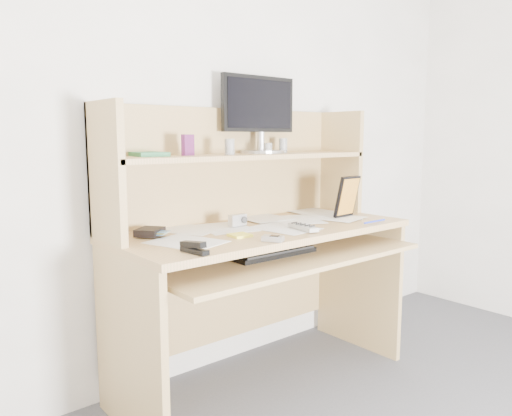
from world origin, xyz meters
TOP-DOWN VIEW (x-y plane):
  - back_wall at (0.00, 1.80)m, footprint 3.60×0.04m
  - desk at (0.00, 1.56)m, footprint 1.40×0.70m
  - paper_clutter at (0.00, 1.48)m, footprint 1.32×0.54m
  - keyboard at (-0.06, 1.36)m, footprint 0.41×0.15m
  - tv_remote at (0.08, 1.31)m, footprint 0.08×0.18m
  - flip_phone at (-0.18, 1.22)m, footprint 0.08×0.10m
  - stapler at (-0.53, 1.25)m, footprint 0.05×0.13m
  - wallet at (-0.51, 1.62)m, footprint 0.15×0.15m
  - sticky_note_pad at (-0.22, 1.39)m, footprint 0.09×0.09m
  - digital_camera at (-0.09, 1.57)m, footprint 0.09×0.04m
  - game_case at (0.49, 1.41)m, footprint 0.15×0.03m
  - blue_pen at (0.47, 1.22)m, footprint 0.16×0.01m
  - card_box at (-0.30, 1.64)m, footprint 0.07×0.04m
  - shelf_book at (-0.47, 1.68)m, footprint 0.15×0.19m
  - chip_stack_a at (-0.29, 1.67)m, footprint 0.04×0.04m
  - chip_stack_b at (-0.11, 1.59)m, footprint 0.06×0.06m
  - chip_stack_c at (0.13, 1.60)m, footprint 0.05×0.05m
  - chip_stack_d at (0.28, 1.66)m, footprint 0.05×0.05m
  - monitor at (0.16, 1.71)m, footprint 0.44×0.22m

SIDE VIEW (x-z plane):
  - keyboard at x=-0.06m, z-range 0.65..0.68m
  - desk at x=0.00m, z-range 0.04..1.34m
  - paper_clutter at x=0.00m, z-range 0.75..0.76m
  - sticky_note_pad at x=-0.22m, z-range 0.75..0.76m
  - blue_pen at x=0.47m, z-range 0.76..0.76m
  - tv_remote at x=0.08m, z-range 0.76..0.77m
  - flip_phone at x=-0.18m, z-range 0.76..0.78m
  - wallet at x=-0.51m, z-range 0.76..0.79m
  - stapler at x=-0.53m, z-range 0.76..0.79m
  - digital_camera at x=-0.09m, z-range 0.76..0.81m
  - game_case at x=0.49m, z-range 0.76..0.97m
  - shelf_book at x=-0.47m, z-range 1.08..1.10m
  - chip_stack_a at x=-0.29m, z-range 1.08..1.13m
  - chip_stack_c at x=0.13m, z-range 1.08..1.13m
  - chip_stack_b at x=-0.11m, z-range 1.08..1.15m
  - chip_stack_d at x=0.28m, z-range 1.08..1.15m
  - card_box at x=-0.30m, z-range 1.08..1.17m
  - back_wall at x=0.00m, z-range 0.00..2.50m
  - monitor at x=0.16m, z-range 1.09..1.47m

